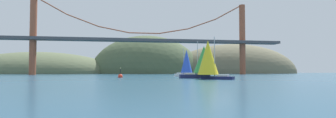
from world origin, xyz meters
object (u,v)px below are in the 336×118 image
at_px(sailboat_yellow_sail, 209,59).
at_px(channel_buoy, 120,76).
at_px(sailboat_green_sail, 203,61).
at_px(sailboat_blue_spinnaker, 186,63).

relative_size(sailboat_yellow_sail, channel_buoy, 3.09).
xyz_separation_m(sailboat_yellow_sail, channel_buoy, (-16.75, 16.04, -3.62)).
distance_m(sailboat_green_sail, sailboat_yellow_sail, 7.36).
distance_m(sailboat_yellow_sail, channel_buoy, 23.47).
xyz_separation_m(sailboat_green_sail, channel_buoy, (-17.93, 8.78, -3.45)).
height_order(sailboat_green_sail, sailboat_yellow_sail, sailboat_green_sail).
xyz_separation_m(sailboat_blue_spinnaker, sailboat_yellow_sail, (-1.81, -25.78, -0.01)).
bearing_deg(sailboat_yellow_sail, sailboat_blue_spinnaker, 85.99).
bearing_deg(sailboat_green_sail, sailboat_blue_spinnaker, 88.06).
relative_size(sailboat_green_sail, channel_buoy, 3.10).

